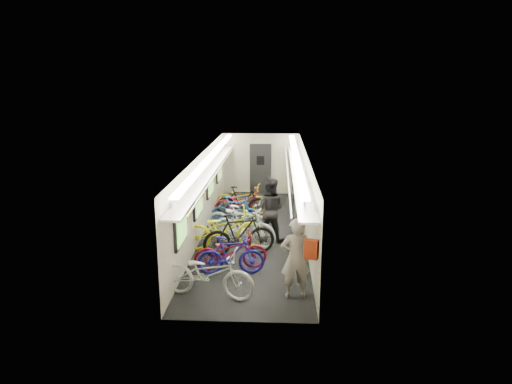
# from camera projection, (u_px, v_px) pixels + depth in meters

# --- Properties ---
(train_car_shell) EXTENTS (10.00, 10.00, 10.00)m
(train_car_shell) POSITION_uv_depth(u_px,v_px,m) (243.00, 174.00, 13.79)
(train_car_shell) COLOR black
(train_car_shell) RESTS_ON ground
(bicycle_0) EXTENTS (2.13, 1.11, 1.06)m
(bicycle_0) POSITION_uv_depth(u_px,v_px,m) (208.00, 274.00, 9.48)
(bicycle_0) COLOR silver
(bicycle_0) RESTS_ON ground
(bicycle_1) EXTENTS (1.61, 0.60, 0.94)m
(bicycle_1) POSITION_uv_depth(u_px,v_px,m) (231.00, 255.00, 10.62)
(bicycle_1) COLOR navy
(bicycle_1) RESTS_ON ground
(bicycle_2) EXTENTS (1.85, 1.00, 0.92)m
(bicycle_2) POSITION_uv_depth(u_px,v_px,m) (230.00, 251.00, 10.89)
(bicycle_2) COLOR maroon
(bicycle_2) RESTS_ON ground
(bicycle_3) EXTENTS (1.96, 1.06, 1.14)m
(bicycle_3) POSITION_uv_depth(u_px,v_px,m) (239.00, 235.00, 11.73)
(bicycle_3) COLOR black
(bicycle_3) RESTS_ON ground
(bicycle_4) EXTENTS (2.27, 1.22, 1.13)m
(bicycle_4) POSITION_uv_depth(u_px,v_px,m) (224.00, 229.00, 12.21)
(bicycle_4) COLOR yellow
(bicycle_4) RESTS_ON ground
(bicycle_5) EXTENTS (1.94, 1.19, 1.13)m
(bicycle_5) POSITION_uv_depth(u_px,v_px,m) (244.00, 226.00, 12.44)
(bicycle_5) COLOR silver
(bicycle_5) RESTS_ON ground
(bicycle_6) EXTENTS (2.15, 1.18, 1.07)m
(bicycle_6) POSITION_uv_depth(u_px,v_px,m) (240.00, 219.00, 13.19)
(bicycle_6) COLOR #ABACB0
(bicycle_6) RESTS_ON ground
(bicycle_7) EXTENTS (1.63, 0.71, 0.95)m
(bicycle_7) POSITION_uv_depth(u_px,v_px,m) (235.00, 211.00, 14.14)
(bicycle_7) COLOR #1A55A0
(bicycle_7) RESTS_ON ground
(bicycle_8) EXTENTS (1.89, 0.94, 0.95)m
(bicycle_8) POSITION_uv_depth(u_px,v_px,m) (241.00, 203.00, 15.11)
(bicycle_8) COLOR maroon
(bicycle_8) RESTS_ON ground
(bicycle_9) EXTENTS (1.74, 0.57, 1.04)m
(bicycle_9) POSITION_uv_depth(u_px,v_px,m) (242.00, 202.00, 15.08)
(bicycle_9) COLOR black
(bicycle_9) RESTS_ON ground
(bicycle_10) EXTENTS (1.98, 0.98, 0.99)m
(bicycle_10) POSITION_uv_depth(u_px,v_px,m) (243.00, 199.00, 15.54)
(bicycle_10) COLOR gold
(bicycle_10) RESTS_ON ground
(passenger_near) EXTENTS (0.68, 0.50, 1.72)m
(passenger_near) POSITION_uv_depth(u_px,v_px,m) (295.00, 258.00, 9.43)
(passenger_near) COLOR gray
(passenger_near) RESTS_ON ground
(passenger_mid) EXTENTS (1.01, 0.87, 1.82)m
(passenger_mid) POSITION_uv_depth(u_px,v_px,m) (270.00, 209.00, 12.77)
(passenger_mid) COLOR black
(passenger_mid) RESTS_ON ground
(backpack) EXTENTS (0.29, 0.22, 0.38)m
(backpack) POSITION_uv_depth(u_px,v_px,m) (311.00, 249.00, 8.78)
(backpack) COLOR #A82D10
(backpack) RESTS_ON passenger_near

